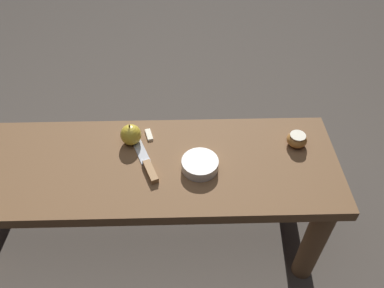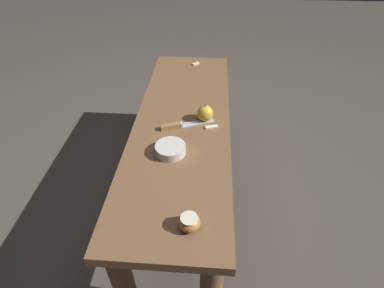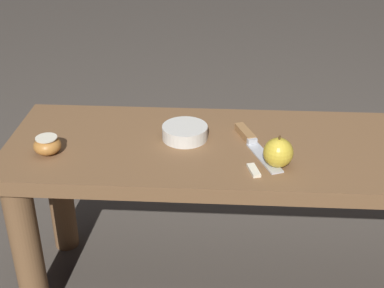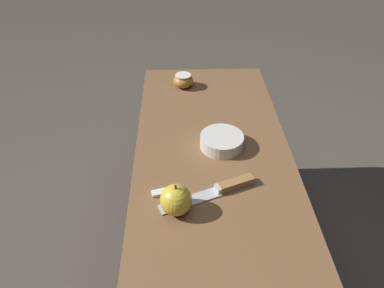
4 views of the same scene
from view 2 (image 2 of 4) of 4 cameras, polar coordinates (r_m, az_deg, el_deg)
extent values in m
plane|color=#4C443D|center=(1.68, -1.51, -9.02)|extent=(8.00, 8.00, 0.00)
cube|color=brown|center=(1.37, -1.84, 3.76)|extent=(1.37, 0.43, 0.04)
cylinder|color=brown|center=(2.03, -4.36, 8.85)|extent=(0.08, 0.08, 0.44)
cylinder|color=brown|center=(1.18, -12.96, -24.34)|extent=(0.08, 0.08, 0.44)
cylinder|color=brown|center=(2.01, 4.43, 8.52)|extent=(0.08, 0.08, 0.44)
cube|color=#B7BABF|center=(1.34, 1.00, 4.05)|extent=(0.09, 0.15, 0.00)
cube|color=#B7BABF|center=(1.32, -2.15, 3.71)|extent=(0.03, 0.02, 0.02)
cube|color=#9E7042|center=(1.31, -4.07, 3.38)|extent=(0.06, 0.09, 0.02)
sphere|color=gold|center=(1.34, 2.49, 5.90)|extent=(0.07, 0.07, 0.07)
cylinder|color=#4C3319|center=(1.32, 2.54, 7.31)|extent=(0.01, 0.01, 0.01)
ellipsoid|color=#B27233|center=(0.94, -0.54, -14.69)|extent=(0.07, 0.07, 0.05)
cylinder|color=silver|center=(0.92, -0.55, -13.92)|extent=(0.05, 0.05, 0.00)
cube|color=silver|center=(1.86, 0.69, 15.05)|extent=(0.04, 0.05, 0.01)
cube|color=silver|center=(1.31, 3.74, 3.25)|extent=(0.03, 0.06, 0.01)
cylinder|color=silver|center=(1.18, -4.12, -0.97)|extent=(0.12, 0.12, 0.04)
camera|label=1|loc=(1.33, -52.94, 34.03)|focal=35.00mm
camera|label=3|loc=(1.47, 56.97, 19.21)|focal=50.00mm
camera|label=4|loc=(1.69, 3.50, 35.34)|focal=35.00mm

